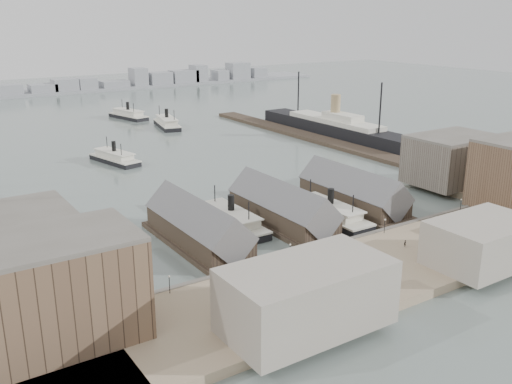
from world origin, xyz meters
TOP-DOWN VIEW (x-y plane):
  - ground at (0.00, 0.00)m, footprint 900.00×900.00m
  - quay at (0.00, -20.00)m, footprint 180.00×30.00m
  - seawall at (0.00, -5.20)m, footprint 180.00×1.20m
  - east_wharf at (78.00, 90.00)m, footprint 10.00×180.00m
  - ferry_shed_west at (-26.00, 16.88)m, footprint 14.00×42.00m
  - ferry_shed_center at (0.00, 16.88)m, footprint 14.00×42.00m
  - ferry_shed_east at (26.00, 16.88)m, footprint 14.00×42.00m
  - warehouse_west_front at (-70.00, -12.00)m, footprint 32.00×18.00m
  - warehouse_west_back at (-70.00, 18.00)m, footprint 26.00×20.00m
  - warehouse_east_back at (68.00, 15.00)m, footprint 28.00×20.00m
  - street_bldg_center at (20.00, -32.00)m, footprint 24.00×16.00m
  - street_bldg_west at (-30.00, -32.00)m, footprint 30.00×16.00m
  - lamp_post_far_w at (-45.00, -7.00)m, footprint 0.44×0.44m
  - lamp_post_near_w at (-15.00, -7.00)m, footprint 0.44×0.44m
  - lamp_post_near_e at (15.00, -7.00)m, footprint 0.44×0.44m
  - lamp_post_far_e at (45.00, -7.00)m, footprint 0.44×0.44m
  - far_shore at (-2.07, 334.14)m, footprint 500.00×40.00m
  - ferry_docked_west at (-13.00, 22.44)m, footprint 8.31×27.69m
  - ferry_docked_east at (13.00, 11.90)m, footprint 8.43×28.09m
  - ferry_open_near at (-14.47, 108.91)m, footprint 13.26×26.47m
  - ferry_open_mid at (33.81, 165.02)m, footprint 14.20×29.62m
  - ferry_open_far at (26.68, 200.64)m, footprint 14.43×28.67m
  - ocean_steamer at (92.00, 101.31)m, footprint 13.49×98.57m
  - horse_cart_left at (-37.00, -17.05)m, footprint 4.80×3.35m
  - horse_cart_center at (-16.09, -18.23)m, footprint 4.87×2.34m
  - horse_cart_right at (17.62, -23.32)m, footprint 4.79×3.64m
  - pedestrian_0 at (-54.84, -13.63)m, footprint 0.62×0.48m
  - pedestrian_1 at (-36.65, -20.69)m, footprint 0.88×1.00m
  - pedestrian_2 at (-24.84, -12.37)m, footprint 0.97×1.26m
  - pedestrian_3 at (-13.65, -20.35)m, footprint 1.12×0.81m
  - pedestrian_4 at (-4.83, -17.58)m, footprint 1.01×0.85m
  - pedestrian_5 at (12.68, -16.15)m, footprint 0.55×0.69m
  - pedestrian_6 at (27.21, -11.89)m, footprint 0.79×0.94m
  - pedestrian_7 at (36.02, -23.22)m, footprint 0.94×1.20m
  - pedestrian_8 at (39.85, -13.94)m, footprint 1.13×0.64m

SIDE VIEW (x-z plane):
  - ground at x=0.00m, z-range 0.00..0.00m
  - east_wharf at x=78.00m, z-range 0.00..1.60m
  - quay at x=0.00m, z-range 0.00..2.00m
  - seawall at x=0.00m, z-range 0.00..2.30m
  - ferry_open_near at x=-14.47m, z-range -2.41..6.66m
  - ferry_open_far at x=26.68m, z-range -2.61..7.21m
  - ferry_docked_west at x=-13.00m, z-range -2.63..7.26m
  - ferry_docked_east at x=13.00m, z-range -2.66..7.37m
  - ferry_open_mid at x=33.81m, z-range -2.70..7.47m
  - horse_cart_center at x=-16.09m, z-range 2.05..3.48m
  - pedestrian_0 at x=-54.84m, z-range 2.00..3.62m
  - pedestrian_7 at x=36.02m, z-range 2.00..3.63m
  - horse_cart_right at x=17.62m, z-range 2.00..3.67m
  - horse_cart_left at x=-37.00m, z-range 2.00..3.67m
  - pedestrian_2 at x=-24.84m, z-range 2.00..3.71m
  - pedestrian_5 at x=12.68m, z-range 2.00..3.72m
  - pedestrian_1 at x=-36.65m, z-range 2.00..3.73m
  - pedestrian_6 at x=27.21m, z-range 2.00..3.73m
  - pedestrian_4 at x=-4.83m, z-range 2.00..3.75m
  - pedestrian_3 at x=-13.65m, z-range 2.00..3.77m
  - pedestrian_8 at x=39.85m, z-range 2.00..3.82m
  - far_shore at x=-2.07m, z-range -3.96..11.77m
  - ocean_steamer at x=92.00m, z-range -5.62..14.10m
  - ferry_shed_west at x=-26.00m, z-range -1.66..10.94m
  - ferry_shed_center at x=0.00m, z-range -1.66..10.94m
  - ferry_shed_east at x=26.00m, z-range -1.66..10.94m
  - lamp_post_far_w at x=-45.00m, z-range 2.75..6.67m
  - lamp_post_near_w at x=-15.00m, z-range 2.75..6.67m
  - lamp_post_near_e at x=15.00m, z-range 2.75..6.67m
  - lamp_post_far_e at x=45.00m, z-range 2.75..6.67m
  - street_bldg_center at x=20.00m, z-range 2.00..12.00m
  - street_bldg_west at x=-30.00m, z-range 2.00..14.00m
  - warehouse_west_back at x=-70.00m, z-range 2.00..16.00m
  - warehouse_east_back at x=68.00m, z-range 2.00..17.00m
  - warehouse_west_front at x=-70.00m, z-range 2.00..20.00m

